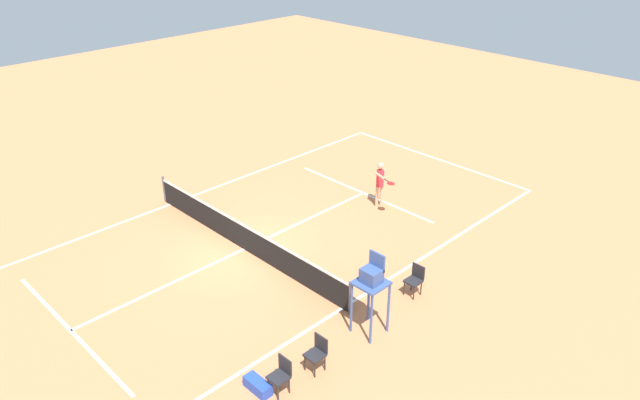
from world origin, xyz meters
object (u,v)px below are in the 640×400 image
object	(u,v)px
umpire_chair	(372,282)
courtside_chair_far	(281,374)
courtside_chair_near	(317,352)
equipment_bag	(258,386)
courtside_chair_mid	(415,279)
player_serving	(380,181)
tennis_ball	(348,207)

from	to	relation	value
umpire_chair	courtside_chair_far	size ratio (longest dim) A/B	2.54
courtside_chair_near	equipment_bag	xyz separation A→B (m)	(0.46, 1.53, -0.38)
courtside_chair_mid	courtside_chair_far	bearing A→B (deg)	92.02
courtside_chair_far	equipment_bag	bearing A→B (deg)	43.31
player_serving	equipment_bag	world-z (taller)	player_serving
courtside_chair_mid	courtside_chair_far	xyz separation A→B (m)	(-0.19, 5.41, 0.00)
courtside_chair_mid	equipment_bag	bearing A→B (deg)	87.83
courtside_chair_mid	courtside_chair_far	world-z (taller)	same
courtside_chair_near	equipment_bag	size ratio (longest dim) A/B	1.25
courtside_chair_mid	umpire_chair	bearing A→B (deg)	94.99
tennis_ball	courtside_chair_mid	distance (m)	5.73
tennis_ball	courtside_chair_mid	world-z (taller)	courtside_chair_mid
tennis_ball	courtside_chair_near	world-z (taller)	courtside_chair_near
courtside_chair_near	courtside_chair_far	distance (m)	1.15
courtside_chair_near	courtside_chair_mid	xyz separation A→B (m)	(0.24, -4.26, 0.00)
courtside_chair_far	tennis_ball	bearing A→B (deg)	-56.48
player_serving	umpire_chair	world-z (taller)	umpire_chair
tennis_ball	courtside_chair_far	world-z (taller)	courtside_chair_far
courtside_chair_near	courtside_chair_far	world-z (taller)	same
courtside_chair_near	courtside_chair_mid	distance (m)	4.27
player_serving	courtside_chair_near	distance (m)	9.07
umpire_chair	equipment_bag	size ratio (longest dim) A/B	3.17
umpire_chair	courtside_chair_far	distance (m)	3.36
courtside_chair_mid	player_serving	bearing A→B (deg)	-39.11
courtside_chair_near	equipment_bag	distance (m)	1.64
tennis_ball	courtside_chair_mid	bearing A→B (deg)	153.17
player_serving	umpire_chair	bearing A→B (deg)	55.67
equipment_bag	courtside_chair_mid	bearing A→B (deg)	-92.17
tennis_ball	courtside_chair_mid	size ratio (longest dim) A/B	0.07
player_serving	tennis_ball	distance (m)	1.59
courtside_chair_far	equipment_bag	world-z (taller)	courtside_chair_far
umpire_chair	courtside_chair_near	size ratio (longest dim) A/B	2.54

